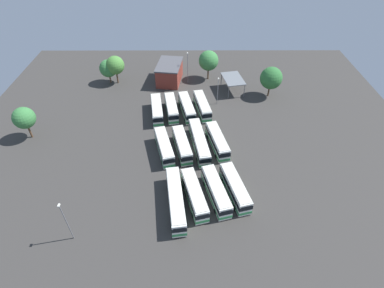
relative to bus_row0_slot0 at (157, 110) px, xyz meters
name	(u,v)px	position (x,y,z in m)	size (l,w,h in m)	color
ground_plane	(191,150)	(13.15, 8.47, -1.82)	(105.77, 105.77, 0.00)	#383533
bus_row0_slot0	(157,110)	(0.00, 0.00, 0.00)	(10.96, 4.03, 3.43)	silver
bus_row0_slot1	(171,108)	(-0.72, 3.59, 0.00)	(10.51, 4.14, 3.43)	silver
bus_row0_slot2	(187,107)	(-0.99, 7.48, 0.00)	(11.10, 4.71, 3.43)	silver
bus_row0_slot3	(202,106)	(-1.66, 11.40, 0.00)	(11.05, 4.55, 3.43)	silver
bus_row1_slot0	(164,147)	(14.11, 2.77, 0.00)	(10.89, 5.18, 3.43)	silver
bus_row1_slot1	(182,145)	(13.53, 6.59, 0.00)	(10.64, 4.78, 3.43)	silver
bus_row1_slot2	(199,142)	(12.43, 10.32, 0.00)	(13.75, 4.74, 3.43)	silver
bus_row1_slot3	(217,141)	(12.25, 14.33, 0.00)	(11.05, 4.89, 3.43)	silver
bus_row2_slot0	(176,199)	(28.40, 5.78, 0.00)	(13.73, 4.26, 3.43)	silver
bus_row2_slot1	(194,195)	(27.30, 9.13, 0.00)	(11.24, 5.19, 3.43)	silver
bus_row2_slot2	(216,191)	(26.50, 13.14, 0.00)	(11.20, 5.22, 3.43)	silver
bus_row2_slot3	(235,188)	(25.72, 16.72, 0.00)	(11.00, 5.11, 3.43)	silver
depot_building	(170,72)	(-17.78, 2.26, 0.98)	(11.40, 7.98, 5.56)	maroon
maintenance_shelter	(233,79)	(-11.98, 20.20, 1.98)	(8.77, 6.51, 4.04)	slate
lamp_post_near_entrance	(188,67)	(-16.92, 7.62, 3.22)	(0.56, 0.28, 9.24)	slate
lamp_post_mid_lot	(66,221)	(35.00, -10.96, 3.01)	(0.56, 0.28, 8.82)	slate
lamp_post_far_corner	(218,90)	(-5.43, 15.51, 2.40)	(0.56, 0.28, 7.61)	slate
tree_south_edge	(209,61)	(-19.19, 13.68, 4.00)	(5.75, 5.75, 8.70)	brown
tree_west_edge	(108,68)	(-17.03, -15.27, 2.67)	(4.99, 4.99, 7.00)	brown
tree_east_edge	(24,118)	(8.48, -28.44, 3.60)	(4.90, 4.90, 7.88)	brown
tree_north_edge	(115,65)	(-16.85, -13.06, 3.75)	(5.21, 5.21, 8.19)	brown
tree_northeast	(271,78)	(-9.41, 29.96, 3.64)	(5.92, 5.92, 8.42)	brown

